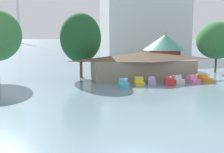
% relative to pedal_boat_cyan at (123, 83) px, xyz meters
% --- Properties ---
extents(pedal_boat_cyan, '(1.88, 2.97, 1.55)m').
position_rel_pedal_boat_cyan_xyz_m(pedal_boat_cyan, '(0.00, 0.00, 0.00)').
color(pedal_boat_cyan, '#4CB7CC').
rests_on(pedal_boat_cyan, ground).
extents(pedal_boat_yellow, '(2.10, 3.03, 1.47)m').
position_rel_pedal_boat_cyan_xyz_m(pedal_boat_yellow, '(3.11, 1.01, -0.02)').
color(pedal_boat_yellow, yellow).
rests_on(pedal_boat_yellow, ground).
extents(pedal_boat_lavender, '(1.93, 2.55, 1.48)m').
position_rel_pedal_boat_cyan_xyz_m(pedal_boat_lavender, '(5.45, 1.10, -0.00)').
color(pedal_boat_lavender, '#B299D8').
rests_on(pedal_boat_lavender, ground).
extents(pedal_boat_red, '(2.39, 2.95, 1.65)m').
position_rel_pedal_boat_cyan_xyz_m(pedal_boat_red, '(8.30, -0.11, 0.02)').
color(pedal_boat_red, red).
rests_on(pedal_boat_red, ground).
extents(pedal_boat_white, '(1.58, 2.51, 1.72)m').
position_rel_pedal_boat_cyan_xyz_m(pedal_boat_white, '(10.49, 1.29, 0.01)').
color(pedal_boat_white, white).
rests_on(pedal_boat_white, ground).
extents(pedal_boat_pink, '(1.83, 2.64, 1.81)m').
position_rel_pedal_boat_cyan_xyz_m(pedal_boat_pink, '(13.11, 0.50, 0.04)').
color(pedal_boat_pink, pink).
rests_on(pedal_boat_pink, ground).
extents(pedal_boat_orange, '(2.31, 3.23, 1.80)m').
position_rel_pedal_boat_cyan_xyz_m(pedal_boat_orange, '(15.80, 1.31, -0.00)').
color(pedal_boat_orange, orange).
rests_on(pedal_boat_orange, ground).
extents(boathouse, '(21.30, 7.48, 5.33)m').
position_rel_pedal_boat_cyan_xyz_m(boathouse, '(5.95, 6.81, 2.26)').
color(boathouse, gray).
rests_on(boathouse, ground).
extents(green_roof_pavilion, '(11.03, 11.03, 9.51)m').
position_rel_pedal_boat_cyan_xyz_m(green_roof_pavilion, '(16.70, 20.63, 4.64)').
color(green_roof_pavilion, '#993328').
rests_on(green_roof_pavilion, ground).
extents(shoreline_tree_mid, '(8.22, 8.22, 12.94)m').
position_rel_pedal_boat_cyan_xyz_m(shoreline_tree_mid, '(-5.58, 11.93, 7.48)').
color(shoreline_tree_mid, brown).
rests_on(shoreline_tree_mid, ground).
extents(shoreline_tree_right, '(9.35, 9.35, 11.69)m').
position_rel_pedal_boat_cyan_xyz_m(shoreline_tree_right, '(25.79, 12.44, 6.89)').
color(shoreline_tree_right, brown).
rests_on(shoreline_tree_right, ground).
extents(background_building_block, '(35.49, 19.18, 27.00)m').
position_rel_pedal_boat_cyan_xyz_m(background_building_block, '(28.29, 67.53, 12.99)').
color(background_building_block, silver).
rests_on(background_building_block, ground).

